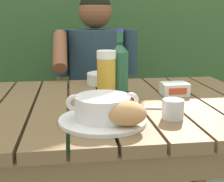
% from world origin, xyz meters
% --- Properties ---
extents(dining_table, '(1.11, 0.82, 0.75)m').
position_xyz_m(dining_table, '(-0.00, 0.00, 0.64)').
color(dining_table, brown).
rests_on(dining_table, ground_plane).
extents(hedge_backdrop, '(3.56, 0.83, 2.40)m').
position_xyz_m(hedge_backdrop, '(-0.01, 1.47, 1.07)').
color(hedge_backdrop, '#34582C').
rests_on(hedge_backdrop, ground_plane).
extents(chair_near_diner, '(0.49, 0.45, 0.95)m').
position_xyz_m(chair_near_diner, '(-0.02, 0.85, 0.48)').
color(chair_near_diner, brown).
rests_on(chair_near_diner, ground_plane).
extents(person_eating, '(0.48, 0.47, 1.20)m').
position_xyz_m(person_eating, '(-0.03, 0.65, 0.71)').
color(person_eating, '#273D48').
rests_on(person_eating, ground_plane).
extents(serving_plate, '(0.26, 0.26, 0.01)m').
position_xyz_m(serving_plate, '(-0.08, -0.22, 0.76)').
color(serving_plate, white).
rests_on(serving_plate, dining_table).
extents(soup_bowl, '(0.21, 0.16, 0.08)m').
position_xyz_m(soup_bowl, '(-0.08, -0.22, 0.80)').
color(soup_bowl, white).
rests_on(soup_bowl, serving_plate).
extents(bread_roll, '(0.14, 0.12, 0.07)m').
position_xyz_m(bread_roll, '(-0.03, -0.29, 0.80)').
color(bread_roll, tan).
rests_on(bread_roll, serving_plate).
extents(beer_glass, '(0.07, 0.07, 0.19)m').
position_xyz_m(beer_glass, '(-0.04, 0.01, 0.85)').
color(beer_glass, gold).
rests_on(beer_glass, dining_table).
extents(beer_bottle, '(0.07, 0.07, 0.26)m').
position_xyz_m(beer_bottle, '(0.01, 0.05, 0.86)').
color(beer_bottle, '#245938').
rests_on(beer_bottle, dining_table).
extents(water_glass_small, '(0.07, 0.07, 0.06)m').
position_xyz_m(water_glass_small, '(0.13, -0.22, 0.78)').
color(water_glass_small, silver).
rests_on(water_glass_small, dining_table).
extents(butter_tub, '(0.10, 0.08, 0.05)m').
position_xyz_m(butter_tub, '(0.24, 0.06, 0.78)').
color(butter_tub, white).
rests_on(butter_tub, dining_table).
extents(table_knife, '(0.14, 0.05, 0.01)m').
position_xyz_m(table_knife, '(0.07, -0.10, 0.76)').
color(table_knife, silver).
rests_on(table_knife, dining_table).
extents(diner_bowl, '(0.15, 0.15, 0.05)m').
position_xyz_m(diner_bowl, '(-0.02, 0.30, 0.78)').
color(diner_bowl, white).
rests_on(diner_bowl, dining_table).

